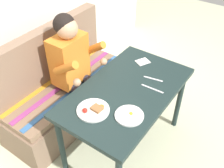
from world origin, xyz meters
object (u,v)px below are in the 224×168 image
person (75,64)px  plate_breakfast (93,110)px  napkin (143,62)px  knife (152,89)px  table (126,97)px  fork (153,79)px  couch (64,91)px  plate_eggs (129,115)px

person → plate_breakfast: (-0.38, -0.52, 0.00)m
napkin → knife: size_ratio=0.60×
plate_breakfast → napkin: bearing=1.7°
plate_breakfast → napkin: plate_breakfast is taller
table → knife: knife is taller
table → fork: 0.29m
table → napkin: size_ratio=10.08×
napkin → knife: napkin is taller
table → plate_breakfast: 0.37m
fork → knife: 0.13m
couch → napkin: size_ratio=12.10×
knife → table: bearing=125.7°
plate_breakfast → plate_eggs: plate_breakfast is taller
plate_breakfast → napkin: size_ratio=2.10×
person → plate_breakfast: bearing=-126.1°
person → plate_eggs: size_ratio=5.59×
couch → knife: couch is taller
couch → table: bearing=-90.0°
table → knife: size_ratio=6.00×
plate_eggs → fork: plate_eggs is taller
plate_eggs → fork: (0.49, 0.07, -0.01)m
table → plate_breakfast: (-0.35, 0.07, 0.09)m
person → plate_eggs: (-0.27, -0.77, -0.00)m
person → plate_eggs: person is taller
knife → couch: bearing=95.7°
plate_breakfast → person: bearing=53.9°
fork → plate_eggs: bearing=176.9°
fork → knife: (-0.12, -0.06, 0.00)m
person → plate_breakfast: 0.64m
napkin → couch: bearing=122.5°
person → plate_breakfast: person is taller
person → couch: bearing=98.2°
plate_eggs → napkin: bearing=22.3°
couch → fork: size_ratio=8.47×
person → knife: person is taller
knife → fork: bearing=22.7°
couch → plate_eggs: (-0.24, -0.94, 0.41)m
fork → person: bearing=97.1°
couch → fork: couch is taller
knife → plate_eggs: bearing=179.3°
table → person: person is taller
person → table: bearing=-92.4°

